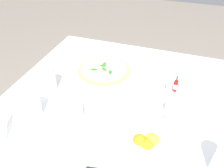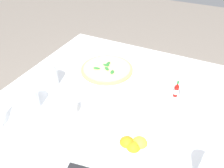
{
  "view_description": "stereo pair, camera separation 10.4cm",
  "coord_description": "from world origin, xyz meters",
  "px_view_note": "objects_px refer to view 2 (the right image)",
  "views": [
    {
      "loc": [
        -0.19,
        0.68,
        1.39
      ],
      "look_at": [
        0.08,
        -0.1,
        0.76
      ],
      "focal_mm": 35.41,
      "sensor_mm": 36.0,
      "label": 1
    },
    {
      "loc": [
        -0.28,
        0.64,
        1.39
      ],
      "look_at": [
        0.08,
        -0.1,
        0.76
      ],
      "focal_mm": 35.41,
      "sensor_mm": 36.0,
      "label": 2
    }
  ],
  "objects_px": {
    "citrus_bowl": "(133,148)",
    "hot_sauce_bottle": "(176,90)",
    "salt_shaker": "(169,91)",
    "pizza": "(107,69)",
    "menu_card": "(2,115)",
    "napkin_folded": "(67,168)",
    "water_glass_back_corner": "(50,76)",
    "pepper_shaker": "(183,92)",
    "coffee_cup_left_edge": "(169,117)",
    "coffee_cup_right_edge": "(108,107)",
    "dinner_knife": "(65,165)",
    "coffee_cup_near_right": "(68,110)",
    "water_glass_near_left": "(30,99)",
    "pizza_plate": "(107,71)"
  },
  "relations": [
    {
      "from": "citrus_bowl",
      "to": "hot_sauce_bottle",
      "type": "relative_size",
      "value": 1.81
    },
    {
      "from": "citrus_bowl",
      "to": "salt_shaker",
      "type": "xyz_separation_m",
      "value": [
        -0.03,
        -0.35,
        -0.0
      ]
    },
    {
      "from": "pizza",
      "to": "menu_card",
      "type": "relative_size",
      "value": 3.55
    },
    {
      "from": "pizza",
      "to": "napkin_folded",
      "type": "distance_m",
      "value": 0.56
    },
    {
      "from": "water_glass_back_corner",
      "to": "menu_card",
      "type": "bearing_deg",
      "value": 85.43
    },
    {
      "from": "pepper_shaker",
      "to": "coffee_cup_left_edge",
      "type": "bearing_deg",
      "value": 85.14
    },
    {
      "from": "coffee_cup_right_edge",
      "to": "pepper_shaker",
      "type": "xyz_separation_m",
      "value": [
        -0.26,
        -0.23,
        -0.0
      ]
    },
    {
      "from": "citrus_bowl",
      "to": "napkin_folded",
      "type": "bearing_deg",
      "value": 41.94
    },
    {
      "from": "napkin_folded",
      "to": "hot_sauce_bottle",
      "type": "relative_size",
      "value": 2.92
    },
    {
      "from": "napkin_folded",
      "to": "dinner_knife",
      "type": "xyz_separation_m",
      "value": [
        0.0,
        0.0,
        0.01
      ]
    },
    {
      "from": "citrus_bowl",
      "to": "salt_shaker",
      "type": "bearing_deg",
      "value": -95.28
    },
    {
      "from": "dinner_knife",
      "to": "salt_shaker",
      "type": "height_order",
      "value": "salt_shaker"
    },
    {
      "from": "coffee_cup_near_right",
      "to": "salt_shaker",
      "type": "height_order",
      "value": "coffee_cup_near_right"
    },
    {
      "from": "dinner_knife",
      "to": "pizza",
      "type": "bearing_deg",
      "value": -86.04
    },
    {
      "from": "napkin_folded",
      "to": "dinner_knife",
      "type": "bearing_deg",
      "value": -2.57
    },
    {
      "from": "coffee_cup_left_edge",
      "to": "coffee_cup_near_right",
      "type": "bearing_deg",
      "value": 20.84
    },
    {
      "from": "pizza",
      "to": "coffee_cup_right_edge",
      "type": "height_order",
      "value": "coffee_cup_right_edge"
    },
    {
      "from": "pizza",
      "to": "water_glass_near_left",
      "type": "xyz_separation_m",
      "value": [
        0.17,
        0.37,
        0.02
      ]
    },
    {
      "from": "hot_sauce_bottle",
      "to": "pepper_shaker",
      "type": "relative_size",
      "value": 1.48
    },
    {
      "from": "coffee_cup_left_edge",
      "to": "hot_sauce_bottle",
      "type": "relative_size",
      "value": 1.57
    },
    {
      "from": "pizza",
      "to": "coffee_cup_near_right",
      "type": "xyz_separation_m",
      "value": [
        0.0,
        0.34,
        0.0
      ]
    },
    {
      "from": "pizza",
      "to": "water_glass_near_left",
      "type": "bearing_deg",
      "value": 65.8
    },
    {
      "from": "pizza",
      "to": "water_glass_near_left",
      "type": "height_order",
      "value": "water_glass_near_left"
    },
    {
      "from": "napkin_folded",
      "to": "water_glass_near_left",
      "type": "bearing_deg",
      "value": -42.2
    },
    {
      "from": "pizza_plate",
      "to": "coffee_cup_near_right",
      "type": "relative_size",
      "value": 2.33
    },
    {
      "from": "pizza_plate",
      "to": "salt_shaker",
      "type": "distance_m",
      "value": 0.34
    },
    {
      "from": "napkin_folded",
      "to": "pizza_plate",
      "type": "bearing_deg",
      "value": -88.33
    },
    {
      "from": "dinner_knife",
      "to": "hot_sauce_bottle",
      "type": "height_order",
      "value": "hot_sauce_bottle"
    },
    {
      "from": "coffee_cup_left_edge",
      "to": "pepper_shaker",
      "type": "relative_size",
      "value": 2.31
    },
    {
      "from": "coffee_cup_near_right",
      "to": "pizza_plate",
      "type": "bearing_deg",
      "value": -90.11
    },
    {
      "from": "pizza",
      "to": "pepper_shaker",
      "type": "xyz_separation_m",
      "value": [
        -0.39,
        0.02,
        0.0
      ]
    },
    {
      "from": "pepper_shaker",
      "to": "dinner_knife",
      "type": "bearing_deg",
      "value": 63.76
    },
    {
      "from": "coffee_cup_right_edge",
      "to": "citrus_bowl",
      "type": "bearing_deg",
      "value": 139.04
    },
    {
      "from": "dinner_knife",
      "to": "menu_card",
      "type": "xyz_separation_m",
      "value": [
        0.35,
        -0.07,
        0.01
      ]
    },
    {
      "from": "coffee_cup_near_right",
      "to": "coffee_cup_left_edge",
      "type": "distance_m",
      "value": 0.4
    },
    {
      "from": "coffee_cup_near_right",
      "to": "coffee_cup_left_edge",
      "type": "relative_size",
      "value": 1.02
    },
    {
      "from": "citrus_bowl",
      "to": "pizza",
      "type": "bearing_deg",
      "value": -52.64
    },
    {
      "from": "water_glass_back_corner",
      "to": "napkin_folded",
      "type": "relative_size",
      "value": 0.47
    },
    {
      "from": "salt_shaker",
      "to": "dinner_knife",
      "type": "bearing_deg",
      "value": 68.11
    },
    {
      "from": "water_glass_back_corner",
      "to": "pepper_shaker",
      "type": "relative_size",
      "value": 2.04
    },
    {
      "from": "pizza_plate",
      "to": "dinner_knife",
      "type": "bearing_deg",
      "value": 103.38
    },
    {
      "from": "hot_sauce_bottle",
      "to": "citrus_bowl",
      "type": "bearing_deg",
      "value": 80.54
    },
    {
      "from": "pizza_plate",
      "to": "water_glass_back_corner",
      "type": "distance_m",
      "value": 0.29
    },
    {
      "from": "pizza_plate",
      "to": "water_glass_back_corner",
      "type": "height_order",
      "value": "water_glass_back_corner"
    },
    {
      "from": "citrus_bowl",
      "to": "hot_sauce_bottle",
      "type": "bearing_deg",
      "value": -99.46
    },
    {
      "from": "citrus_bowl",
      "to": "pepper_shaker",
      "type": "bearing_deg",
      "value": -103.33
    },
    {
      "from": "dinner_knife",
      "to": "menu_card",
      "type": "relative_size",
      "value": 2.6
    },
    {
      "from": "water_glass_near_left",
      "to": "salt_shaker",
      "type": "height_order",
      "value": "water_glass_near_left"
    },
    {
      "from": "pizza_plate",
      "to": "water_glass_near_left",
      "type": "relative_size",
      "value": 2.97
    },
    {
      "from": "napkin_folded",
      "to": "hot_sauce_bottle",
      "type": "bearing_deg",
      "value": -125.9
    }
  ]
}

